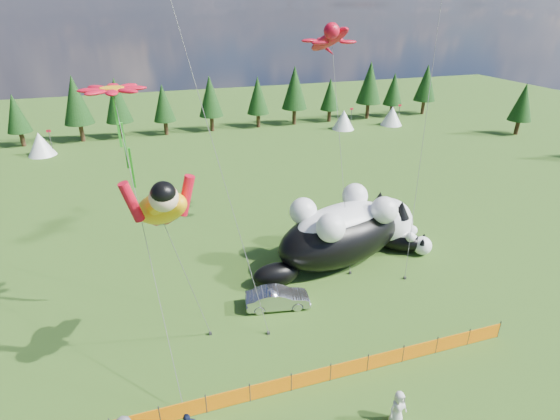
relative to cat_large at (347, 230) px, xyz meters
name	(u,v)px	position (x,y,z in m)	size (l,w,h in m)	color
ground	(290,344)	(-6.66, -7.10, -2.31)	(160.00, 160.00, 0.00)	#15380A
safety_fence	(311,378)	(-6.66, -10.10, -1.80)	(22.06, 0.06, 1.10)	#262626
tree_line	(185,105)	(-6.66, 37.90, 1.69)	(90.00, 4.00, 8.00)	black
festival_tents	(271,126)	(4.34, 32.90, -0.91)	(50.00, 3.20, 2.80)	white
cat_large	(347,230)	(0.00, 0.00, 0.00)	(13.20, 7.27, 4.85)	black
cat_small	(400,239)	(4.34, -0.14, -1.42)	(4.31, 3.87, 1.86)	black
car	(278,298)	(-6.35, -3.87, -1.67)	(1.34, 3.84, 1.27)	#B3B3B8
spectator_e	(398,408)	(-3.84, -13.11, -1.45)	(0.84, 0.55, 1.72)	silver
superhero_kite	(160,208)	(-12.48, -7.37, 6.72)	(5.56, 5.71, 11.20)	#FEAB0D
gecko_kite	(329,40)	(-0.20, 4.20, 12.16)	(4.01, 9.67, 16.26)	red
flower_kite	(113,93)	(-13.77, -3.67, 10.77)	(3.73, 8.16, 14.55)	red
diamond_kite_a	(174,10)	(-10.70, -2.10, 14.02)	(3.74, 4.75, 18.59)	#0B32AE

